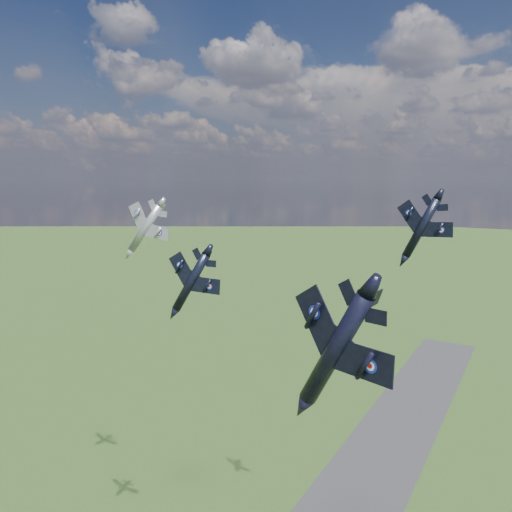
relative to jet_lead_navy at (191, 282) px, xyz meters
The scene contains 4 objects.
jet_lead_navy is the anchor object (origin of this frame).
jet_right_navy 48.37m from the jet_lead_navy, 41.10° to the right, with size 9.31×12.98×2.68m, color black, non-canonical shape.
jet_high_navy 38.98m from the jet_lead_navy, 38.13° to the left, with size 10.66×14.87×3.08m, color black, non-canonical shape.
jet_left_silver 27.15m from the jet_lead_navy, 147.54° to the left, with size 11.47×15.99×3.31m, color #9C9EA6, non-canonical shape.
Camera 1 is at (42.25, -46.92, 93.88)m, focal length 35.00 mm.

